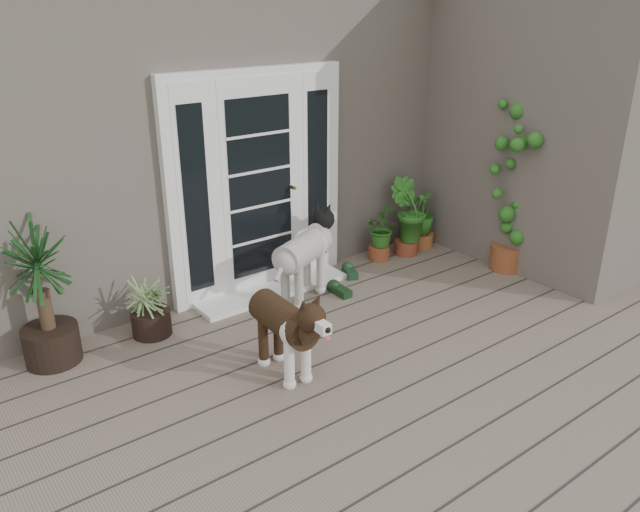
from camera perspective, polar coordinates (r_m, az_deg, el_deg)
deck at (r=5.07m, az=10.38°, el=-11.12°), size 6.20×4.60×0.12m
house_main at (r=7.82m, az=-12.68°, el=12.48°), size 7.40×4.00×3.10m
house_wing at (r=7.36m, az=20.58°, el=11.00°), size 1.60×2.40×3.10m
door_unit at (r=6.04m, az=-5.69°, el=6.59°), size 1.90×0.14×2.15m
door_step at (r=6.25m, az=-4.35°, el=-3.10°), size 1.60×0.40×0.05m
brindle_dog at (r=4.80m, az=-3.32°, el=-7.11°), size 0.39×0.85×0.70m
white_dog at (r=5.96m, az=-1.54°, el=-0.66°), size 0.98×0.72×0.75m
spider_plant at (r=5.56m, az=-15.32°, el=-4.17°), size 0.71×0.71×0.60m
yucca at (r=5.29m, az=-24.02°, el=-3.20°), size 0.90×0.90×1.20m
herb_a at (r=6.97m, az=5.47°, el=1.62°), size 0.52×0.52×0.49m
herb_b at (r=7.13m, az=7.96°, el=2.70°), size 0.62×0.62×0.66m
herb_c at (r=7.40m, az=9.23°, el=2.85°), size 0.48×0.48×0.53m
sapling at (r=6.77m, az=17.49°, el=6.39°), size 0.74×0.74×1.92m
clog_left at (r=6.19m, az=1.79°, el=-3.07°), size 0.16×0.33×0.10m
clog_right at (r=6.60m, az=2.74°, el=-1.40°), size 0.26×0.35×0.10m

